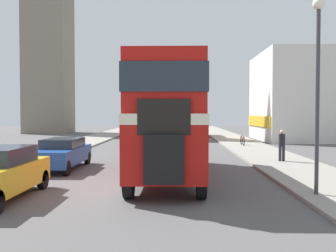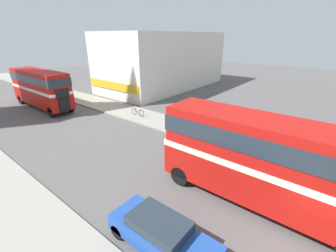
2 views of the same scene
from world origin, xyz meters
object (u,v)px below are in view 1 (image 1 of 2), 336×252
at_px(bicycle_on_pavement, 243,140).
at_px(car_parked_mid, 62,153).
at_px(bus_distant, 182,114).
at_px(pedestrian_walking, 282,143).
at_px(double_decker_bus, 168,112).
at_px(street_lamp, 318,66).

bearing_deg(bicycle_on_pavement, car_parked_mid, -130.99).
height_order(bus_distant, pedestrian_walking, bus_distant).
height_order(double_decker_bus, car_parked_mid, double_decker_bus).
xyz_separation_m(bus_distant, bicycle_on_pavement, (4.54, -10.64, -2.04)).
relative_size(bus_distant, bicycle_on_pavement, 5.54).
bearing_deg(bus_distant, car_parked_mid, -104.33).
bearing_deg(car_parked_mid, street_lamp, -30.83).
distance_m(bus_distant, pedestrian_walking, 20.87).
bearing_deg(double_decker_bus, bicycle_on_pavement, 68.57).
distance_m(bicycle_on_pavement, street_lamp, 17.83).
bearing_deg(pedestrian_walking, bicycle_on_pavement, 91.86).
distance_m(double_decker_bus, street_lamp, 6.02).
relative_size(double_decker_bus, bus_distant, 1.00).
bearing_deg(bicycle_on_pavement, bus_distant, 113.11).
height_order(pedestrian_walking, street_lamp, street_lamp).
height_order(double_decker_bus, pedestrian_walking, double_decker_bus).
bearing_deg(pedestrian_walking, car_parked_mid, -168.10).
bearing_deg(car_parked_mid, double_decker_bus, -21.58).
height_order(double_decker_bus, street_lamp, street_lamp).
distance_m(double_decker_bus, car_parked_mid, 5.58).
height_order(car_parked_mid, pedestrian_walking, pedestrian_walking).
xyz_separation_m(double_decker_bus, car_parked_mid, (-4.88, 1.93, -1.88)).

